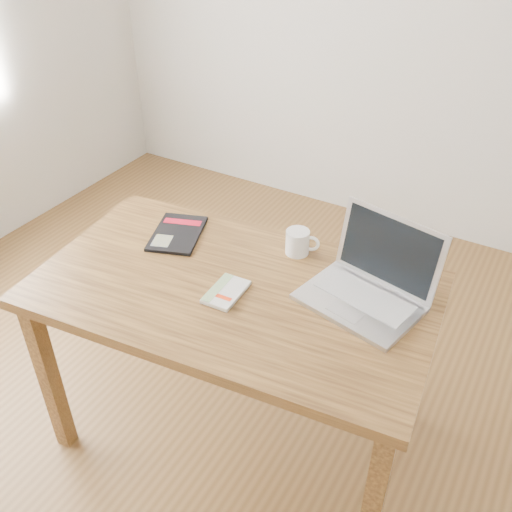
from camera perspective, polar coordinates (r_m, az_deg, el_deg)
The scene contains 6 objects.
room at distance 1.51m, azimuth -7.24°, elevation 13.39°, with size 4.04×4.04×2.70m.
desk at distance 1.93m, azimuth -2.18°, elevation -5.05°, with size 1.38×0.88×0.75m.
white_guidebook at distance 1.84m, azimuth -3.02°, elevation -3.62°, with size 0.11×0.17×0.01m.
black_guidebook at distance 2.14m, azimuth -7.88°, elevation 2.25°, with size 0.25×0.30×0.01m.
laptop at distance 1.83m, azimuth 11.30°, elevation -2.74°, with size 0.42×0.37×0.25m.
coffee_mug at distance 2.00m, azimuth 4.26°, elevation 1.43°, with size 0.12×0.08×0.09m.
Camera 1 is at (0.79, -1.11, 1.91)m, focal length 40.00 mm.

